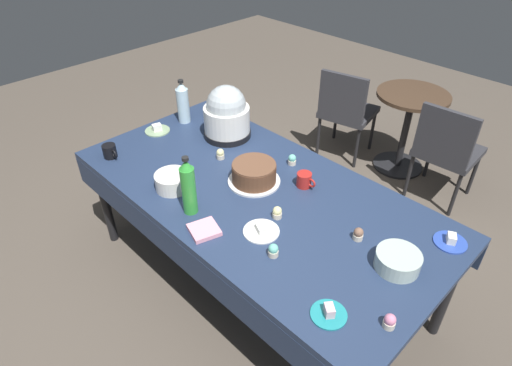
# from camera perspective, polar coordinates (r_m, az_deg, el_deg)

# --- Properties ---
(ground) EXTENTS (9.00, 9.00, 0.00)m
(ground) POSITION_cam_1_polar(r_m,az_deg,el_deg) (2.97, -0.00, -12.54)
(ground) COLOR brown
(potluck_table) EXTENTS (2.20, 1.10, 0.75)m
(potluck_table) POSITION_cam_1_polar(r_m,az_deg,el_deg) (2.50, -0.00, -2.07)
(potluck_table) COLOR navy
(potluck_table) RESTS_ON ground
(frosted_layer_cake) EXTENTS (0.31, 0.31, 0.13)m
(frosted_layer_cake) POSITION_cam_1_polar(r_m,az_deg,el_deg) (2.49, -0.26, 1.26)
(frosted_layer_cake) COLOR silver
(frosted_layer_cake) RESTS_ON potluck_table
(slow_cooker) EXTENTS (0.32, 0.32, 0.36)m
(slow_cooker) POSITION_cam_1_polar(r_m,az_deg,el_deg) (2.90, -3.89, 9.01)
(slow_cooker) COLOR black
(slow_cooker) RESTS_ON potluck_table
(glass_salad_bowl) EXTENTS (0.21, 0.21, 0.08)m
(glass_salad_bowl) POSITION_cam_1_polar(r_m,az_deg,el_deg) (2.10, 18.13, -9.68)
(glass_salad_bowl) COLOR #B2C6BC
(glass_salad_bowl) RESTS_ON potluck_table
(ceramic_snack_bowl) EXTENTS (0.20, 0.20, 0.09)m
(ceramic_snack_bowl) POSITION_cam_1_polar(r_m,az_deg,el_deg) (2.49, -10.92, 0.23)
(ceramic_snack_bowl) COLOR silver
(ceramic_snack_bowl) RESTS_ON potluck_table
(dessert_plate_white) EXTENTS (0.18, 0.18, 0.04)m
(dessert_plate_white) POSITION_cam_1_polar(r_m,az_deg,el_deg) (2.19, 0.70, -6.26)
(dessert_plate_white) COLOR white
(dessert_plate_white) RESTS_ON potluck_table
(dessert_plate_sage) EXTENTS (0.17, 0.17, 0.05)m
(dessert_plate_sage) POSITION_cam_1_polar(r_m,az_deg,el_deg) (3.10, -12.85, 6.86)
(dessert_plate_sage) COLOR #8CA87F
(dessert_plate_sage) RESTS_ON potluck_table
(dessert_plate_cobalt) EXTENTS (0.16, 0.16, 0.05)m
(dessert_plate_cobalt) POSITION_cam_1_polar(r_m,az_deg,el_deg) (2.33, 24.20, -6.97)
(dessert_plate_cobalt) COLOR #2D4CB2
(dessert_plate_cobalt) RESTS_ON potluck_table
(dessert_plate_teal) EXTENTS (0.15, 0.15, 0.05)m
(dessert_plate_teal) POSITION_cam_1_polar(r_m,az_deg,el_deg) (1.87, 9.55, -16.51)
(dessert_plate_teal) COLOR teal
(dessert_plate_teal) RESTS_ON potluck_table
(cupcake_vanilla) EXTENTS (0.05, 0.05, 0.07)m
(cupcake_vanilla) POSITION_cam_1_polar(r_m,az_deg,el_deg) (2.05, 2.29, -8.84)
(cupcake_vanilla) COLOR beige
(cupcake_vanilla) RESTS_ON potluck_table
(cupcake_rose) EXTENTS (0.05, 0.05, 0.07)m
(cupcake_rose) POSITION_cam_1_polar(r_m,az_deg,el_deg) (2.72, -4.71, 3.81)
(cupcake_rose) COLOR beige
(cupcake_rose) RESTS_ON potluck_table
(cupcake_lemon) EXTENTS (0.05, 0.05, 0.07)m
(cupcake_lemon) POSITION_cam_1_polar(r_m,az_deg,el_deg) (1.87, 17.16, -16.98)
(cupcake_lemon) COLOR beige
(cupcake_lemon) RESTS_ON potluck_table
(cupcake_mint) EXTENTS (0.05, 0.05, 0.07)m
(cupcake_mint) POSITION_cam_1_polar(r_m,az_deg,el_deg) (2.19, 13.29, -6.55)
(cupcake_mint) COLOR beige
(cupcake_mint) RESTS_ON potluck_table
(cupcake_cocoa) EXTENTS (0.05, 0.05, 0.07)m
(cupcake_cocoa) POSITION_cam_1_polar(r_m,az_deg,el_deg) (2.26, 2.80, -3.90)
(cupcake_cocoa) COLOR beige
(cupcake_cocoa) RESTS_ON potluck_table
(cupcake_berry) EXTENTS (0.05, 0.05, 0.07)m
(cupcake_berry) POSITION_cam_1_polar(r_m,az_deg,el_deg) (2.67, 4.76, 3.07)
(cupcake_berry) COLOR beige
(cupcake_berry) RESTS_ON potluck_table
(soda_bottle_water) EXTENTS (0.09, 0.09, 0.31)m
(soda_bottle_water) POSITION_cam_1_polar(r_m,az_deg,el_deg) (3.13, -9.59, 10.37)
(soda_bottle_water) COLOR silver
(soda_bottle_water) RESTS_ON potluck_table
(soda_bottle_lime_soda) EXTENTS (0.08, 0.08, 0.34)m
(soda_bottle_lime_soda) POSITION_cam_1_polar(r_m,az_deg,el_deg) (2.24, -8.88, -0.53)
(soda_bottle_lime_soda) COLOR green
(soda_bottle_lime_soda) RESTS_ON potluck_table
(coffee_mug_red) EXTENTS (0.12, 0.09, 0.08)m
(coffee_mug_red) POSITION_cam_1_polar(r_m,az_deg,el_deg) (2.48, 6.38, 0.41)
(coffee_mug_red) COLOR #B2231E
(coffee_mug_red) RESTS_ON potluck_table
(coffee_mug_black) EXTENTS (0.12, 0.08, 0.09)m
(coffee_mug_black) POSITION_cam_1_polar(r_m,az_deg,el_deg) (2.87, -18.65, 3.97)
(coffee_mug_black) COLOR black
(coffee_mug_black) RESTS_ON potluck_table
(paper_napkin_stack) EXTENTS (0.18, 0.18, 0.02)m
(paper_napkin_stack) POSITION_cam_1_polar(r_m,az_deg,el_deg) (2.20, -6.83, -6.13)
(paper_napkin_stack) COLOR pink
(paper_napkin_stack) RESTS_ON potluck_table
(maroon_chair_left) EXTENTS (0.52, 0.52, 0.85)m
(maroon_chair_left) POSITION_cam_1_polar(r_m,az_deg,el_deg) (4.00, 11.76, 9.58)
(maroon_chair_left) COLOR #333338
(maroon_chair_left) RESTS_ON ground
(maroon_chair_right) EXTENTS (0.46, 0.46, 0.85)m
(maroon_chair_right) POSITION_cam_1_polar(r_m,az_deg,el_deg) (3.64, 23.77, 4.26)
(maroon_chair_right) COLOR #333338
(maroon_chair_right) RESTS_ON ground
(round_cafe_table) EXTENTS (0.60, 0.60, 0.72)m
(round_cafe_table) POSITION_cam_1_polar(r_m,az_deg,el_deg) (3.96, 19.38, 8.12)
(round_cafe_table) COLOR #473323
(round_cafe_table) RESTS_ON ground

